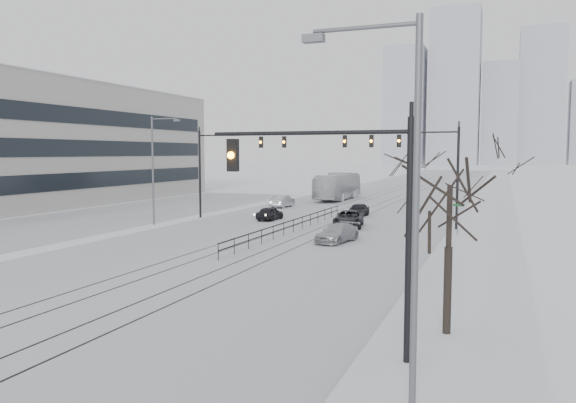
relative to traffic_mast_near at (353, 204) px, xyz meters
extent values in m
cube|color=silver|center=(-10.79, 54.00, -4.55)|extent=(22.00, 260.00, 0.02)
cube|color=silver|center=(2.71, 54.00, -4.48)|extent=(5.00, 260.00, 0.16)
cube|color=gray|center=(0.26, 54.00, -4.50)|extent=(0.10, 260.00, 0.12)
cube|color=silver|center=(-30.79, 29.00, -4.55)|extent=(14.00, 60.00, 0.03)
cube|color=black|center=(-13.39, 34.00, -4.54)|extent=(0.10, 180.00, 0.01)
cube|color=black|center=(-11.99, 34.00, -4.54)|extent=(0.10, 180.00, 0.01)
cube|color=black|center=(-9.59, 34.00, -4.54)|extent=(0.10, 180.00, 0.01)
cube|color=black|center=(-8.19, 34.00, -4.54)|extent=(0.10, 180.00, 0.01)
cube|color=black|center=(-38.77, 29.00, 2.44)|extent=(0.08, 58.00, 12.00)
cube|color=#A6AAB7|center=(-40.79, 254.00, 22.94)|extent=(18.00, 18.00, 55.00)
cube|color=#A6AAB7|center=(-18.79, 262.00, 31.44)|extent=(22.00, 22.00, 72.00)
cube|color=#A6AAB7|center=(1.21, 270.00, 19.44)|extent=(16.00, 16.00, 48.00)
cube|color=#A6AAB7|center=(19.21, 278.00, 27.44)|extent=(20.00, 20.00, 64.00)
cylinder|color=black|center=(1.61, 0.00, -1.06)|extent=(0.20, 0.20, 7.00)
cylinder|color=black|center=(-1.39, 0.00, 2.04)|extent=(6.00, 0.12, 0.12)
cube|color=black|center=(-3.79, 0.00, 1.39)|extent=(0.32, 0.24, 1.00)
sphere|color=orange|center=(-3.79, -0.14, 1.39)|extent=(0.22, 0.22, 0.22)
cylinder|color=black|center=(0.71, 29.00, -0.56)|extent=(0.20, 0.20, 8.00)
cylinder|color=black|center=(-4.04, 29.00, 3.04)|extent=(9.50, 0.12, 0.12)
cube|color=black|center=(-8.19, 29.00, 2.39)|extent=(0.32, 0.24, 1.00)
sphere|color=orange|center=(-8.19, 28.86, 2.39)|extent=(0.22, 0.22, 0.22)
cube|color=black|center=(-5.99, 29.00, 2.39)|extent=(0.32, 0.24, 1.00)
sphere|color=orange|center=(-5.99, 28.86, 2.39)|extent=(0.22, 0.22, 0.22)
cube|color=black|center=(-3.79, 29.00, 2.39)|extent=(0.32, 0.24, 1.00)
sphere|color=orange|center=(-3.79, 28.86, 2.39)|extent=(0.22, 0.22, 0.22)
cylinder|color=black|center=(-22.29, 30.00, -0.56)|extent=(0.20, 0.20, 8.00)
cylinder|color=black|center=(-17.79, 30.00, 3.04)|extent=(9.00, 0.12, 0.12)
cube|color=black|center=(-13.89, 30.00, 2.39)|extent=(0.32, 0.24, 1.00)
sphere|color=orange|center=(-13.89, 29.86, 2.39)|extent=(0.22, 0.22, 0.22)
cube|color=black|center=(-16.09, 30.00, 2.39)|extent=(0.32, 0.24, 1.00)
sphere|color=orange|center=(-16.09, 29.86, 2.39)|extent=(0.22, 0.22, 0.22)
cylinder|color=#595B60|center=(2.21, -3.00, -0.06)|extent=(0.16, 0.16, 9.00)
cylinder|color=#595B60|center=(1.01, -3.00, 4.24)|extent=(2.40, 0.10, 0.10)
cube|color=#595B60|center=(-0.19, -3.00, 4.09)|extent=(0.50, 0.25, 0.18)
cylinder|color=#595B60|center=(-23.29, 24.00, -0.06)|extent=(0.16, 0.16, 9.00)
cylinder|color=#595B60|center=(-22.09, 24.00, 4.24)|extent=(2.40, 0.10, 0.10)
cube|color=#595B60|center=(-20.89, 24.00, 4.09)|extent=(0.50, 0.25, 0.18)
cylinder|color=black|center=(2.41, 3.00, -3.06)|extent=(0.26, 0.26, 3.00)
cylinder|color=black|center=(2.41, 3.00, -0.81)|extent=(0.18, 0.18, 2.50)
cube|color=black|center=(-10.79, 24.00, -3.61)|extent=(0.06, 24.00, 0.06)
cube|color=black|center=(-10.79, 24.00, -4.01)|extent=(0.06, 24.00, 0.06)
cylinder|color=#595B60|center=(1.01, 26.00, -3.36)|extent=(0.06, 0.06, 2.40)
cube|color=#0C4C19|center=(1.01, 26.00, -2.26)|extent=(0.70, 0.04, 0.18)
imported|color=black|center=(-15.45, 30.45, -3.95)|extent=(1.51, 3.60, 1.22)
imported|color=#A7A8AF|center=(-18.73, 41.80, -3.89)|extent=(1.50, 4.10, 1.34)
imported|color=black|center=(-7.63, 28.29, -3.89)|extent=(3.02, 5.12, 1.34)
imported|color=#A1A5A9|center=(-6.37, 20.64, -3.95)|extent=(2.49, 4.44, 1.22)
imported|color=black|center=(-8.79, 36.08, -3.94)|extent=(1.68, 3.73, 1.24)
imported|color=silver|center=(-15.82, 53.65, -2.87)|extent=(2.98, 12.21, 3.39)
camera|label=1|loc=(4.00, -15.50, 1.47)|focal=35.00mm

